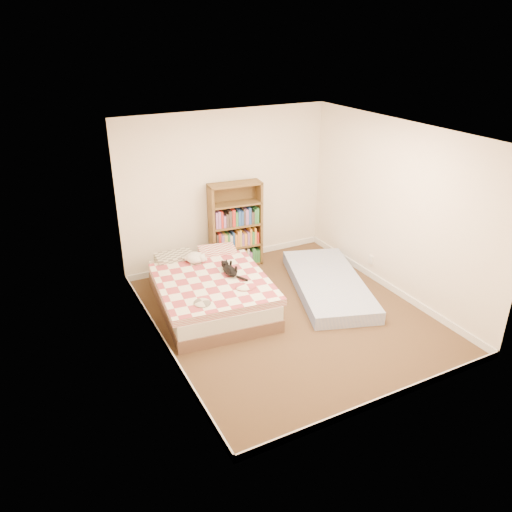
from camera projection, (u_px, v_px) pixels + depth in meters
name	position (u px, v px, depth m)	size (l,w,h in m)	color
room	(290.00, 235.00, 6.38)	(3.51, 4.01, 2.51)	#42331C
bed	(210.00, 290.00, 7.04)	(1.65, 2.15, 0.54)	brown
bookshelf	(235.00, 235.00, 8.13)	(0.87, 0.36, 1.41)	#52381C
floor_mattress	(328.00, 284.00, 7.50)	(0.96, 2.13, 0.19)	#7E91D2
black_cat	(229.00, 270.00, 6.95)	(0.20, 0.58, 0.13)	black
white_dog	(196.00, 258.00, 7.28)	(0.30, 0.31, 0.14)	white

